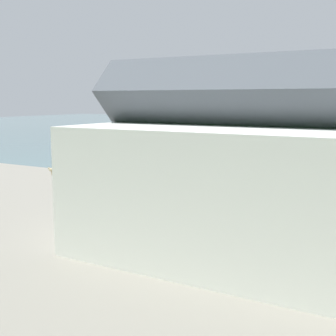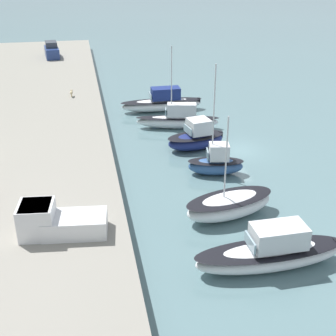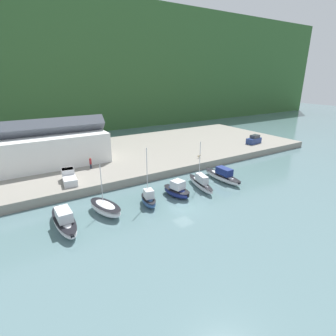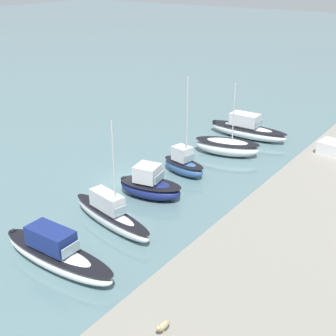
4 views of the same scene
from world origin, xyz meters
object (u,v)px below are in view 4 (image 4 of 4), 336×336
at_px(moored_boat_3, 150,186).
at_px(moored_boat_4, 111,215).
at_px(moored_boat_2, 183,164).
at_px(dog_on_quay, 163,326).
at_px(moored_boat_0, 247,129).
at_px(moored_boat_5, 56,254).
at_px(moored_boat_1, 227,147).

distance_m(moored_boat_3, moored_boat_4, 5.13).
distance_m(moored_boat_2, moored_boat_4, 10.25).
distance_m(moored_boat_2, dog_on_quay, 20.72).
height_order(moored_boat_0, moored_boat_3, moored_boat_3).
relative_size(moored_boat_3, moored_boat_4, 0.68).
height_order(moored_boat_0, moored_boat_5, moored_boat_0).
xyz_separation_m(moored_boat_4, dog_on_quay, (7.52, 9.89, 1.01)).
bearing_deg(dog_on_quay, moored_boat_2, -54.20).
distance_m(moored_boat_4, moored_boat_5, 5.44).
relative_size(moored_boat_2, dog_on_quay, 9.67).
distance_m(moored_boat_0, dog_on_quay, 31.11).
bearing_deg(moored_boat_1, moored_boat_2, -22.65).
distance_m(moored_boat_2, moored_boat_5, 15.68).
height_order(moored_boat_3, moored_boat_5, moored_boat_3).
height_order(moored_boat_1, moored_boat_5, moored_boat_1).
bearing_deg(moored_boat_3, moored_boat_1, 165.87).
distance_m(moored_boat_1, dog_on_quay, 25.79).
bearing_deg(moored_boat_2, moored_boat_0, -171.08).
bearing_deg(moored_boat_0, dog_on_quay, 18.41).
bearing_deg(moored_boat_4, moored_boat_1, -168.92).
height_order(moored_boat_3, dog_on_quay, moored_boat_3).
relative_size(moored_boat_0, moored_boat_4, 1.06).
distance_m(moored_boat_4, dog_on_quay, 12.46).
distance_m(moored_boat_2, moored_boat_3, 5.12).
bearing_deg(moored_boat_4, moored_boat_3, -162.96).
xyz_separation_m(moored_boat_4, moored_boat_5, (5.41, 0.54, -0.00)).
xyz_separation_m(moored_boat_1, moored_boat_4, (16.33, -0.12, 0.07)).
bearing_deg(moored_boat_1, moored_boat_0, 172.02).
xyz_separation_m(moored_boat_0, moored_boat_2, (11.57, -0.29, 0.00)).
xyz_separation_m(moored_boat_0, dog_on_quay, (29.31, 10.37, 0.98)).
height_order(moored_boat_1, moored_boat_4, moored_boat_4).
xyz_separation_m(moored_boat_3, dog_on_quay, (12.62, 10.38, 0.94)).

